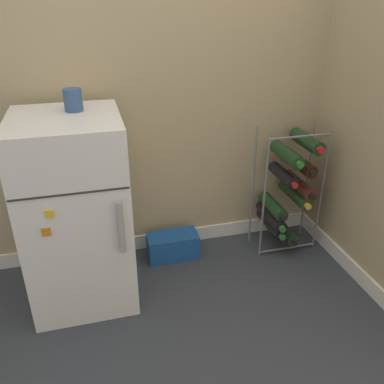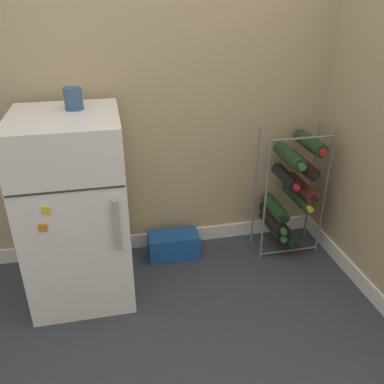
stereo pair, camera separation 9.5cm
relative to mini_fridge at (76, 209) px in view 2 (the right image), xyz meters
The scene contains 6 objects.
ground_plane 0.69m from the mini_fridge, 23.78° to the right, with size 14.00×14.00×0.00m, color #333842.
wall_back 0.96m from the mini_fridge, 36.97° to the left, with size 6.97×0.07×2.50m.
mini_fridge is the anchor object (origin of this frame).
wine_rack 1.21m from the mini_fridge, ahead, with size 0.37×0.32×0.76m.
soda_box 0.67m from the mini_fridge, 19.28° to the left, with size 0.30×0.15×0.15m.
fridge_top_cup 0.53m from the mini_fridge, 58.09° to the left, with size 0.08×0.08×0.10m.
Camera 2 is at (-0.27, -1.62, 1.45)m, focal length 38.00 mm.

